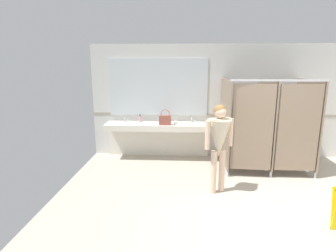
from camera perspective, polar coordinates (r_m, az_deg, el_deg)
ground_plane at (r=4.74m, az=22.79°, el=-17.62°), size 7.57×6.38×0.10m
wall_back at (r=7.02m, az=15.84°, el=4.87°), size 7.57×0.12×2.74m
wall_back_tile_band at (r=7.01m, az=15.80°, el=2.22°), size 7.57×0.01×0.06m
vanity_counter at (r=6.74m, az=-2.13°, el=-1.24°), size 2.49×0.57×0.99m
mirror_panel at (r=6.77m, az=-2.05°, el=8.01°), size 2.39×0.02×1.38m
bathroom_stalls at (r=6.24m, az=20.00°, el=0.58°), size 1.83×1.38×1.99m
person_standing at (r=4.88m, az=10.53°, el=-2.54°), size 0.54×0.54×1.59m
handbag at (r=6.42m, az=-0.60°, el=1.34°), size 0.28×0.12×0.37m
soap_dispenser at (r=6.80m, az=-5.81°, el=1.51°), size 0.07×0.07×0.18m
paper_cup at (r=6.47m, az=1.56°, el=0.67°), size 0.07×0.07×0.08m
floor_drain_cover at (r=5.15m, az=17.07°, el=-13.96°), size 0.14×0.14×0.01m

